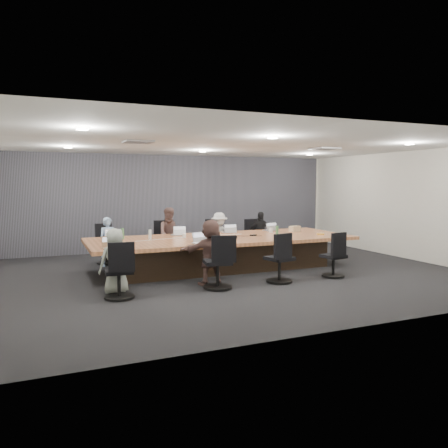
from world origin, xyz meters
name	(u,v)px	position (x,y,z in m)	size (l,w,h in m)	color
floor	(231,273)	(0.00, 0.00, 0.00)	(10.00, 8.00, 0.00)	black
ceiling	(231,144)	(0.00, 0.00, 2.80)	(10.00, 8.00, 0.00)	white
wall_back	(178,202)	(0.00, 4.00, 1.40)	(10.00, 2.80, 0.00)	beige
wall_front	(352,226)	(0.00, -4.00, 1.40)	(10.00, 2.80, 0.00)	beige
wall_right	(406,205)	(5.00, 0.00, 1.40)	(8.00, 2.80, 0.00)	beige
curtain	(178,202)	(0.00, 3.92, 1.40)	(9.80, 0.04, 2.80)	#575864
conference_table	(222,252)	(0.00, 0.50, 0.40)	(6.00, 2.20, 0.74)	#302116
chair_0	(106,249)	(-2.36, 2.20, 0.38)	(0.51, 0.51, 0.75)	black
chair_1	(167,244)	(-0.84, 2.20, 0.40)	(0.54, 0.54, 0.80)	black
chair_2	(214,242)	(0.48, 2.20, 0.40)	(0.54, 0.54, 0.80)	black
chair_3	(254,241)	(1.68, 2.20, 0.36)	(0.49, 0.49, 0.72)	black
chair_4	(119,276)	(-2.62, -1.20, 0.40)	(0.54, 0.54, 0.80)	black
chair_5	(218,266)	(-0.80, -1.20, 0.42)	(0.57, 0.57, 0.85)	black
chair_6	(279,262)	(0.52, -1.20, 0.40)	(0.55, 0.55, 0.81)	black
chair_7	(333,260)	(1.82, -1.20, 0.37)	(0.50, 0.50, 0.74)	black
person_0	(108,242)	(-2.36, 1.85, 0.59)	(0.43, 0.28, 1.17)	#88A7CE
laptop_0	(112,238)	(-2.36, 1.30, 0.75)	(0.35, 0.24, 0.02)	#B2B2B7
person_1	(171,235)	(-0.84, 1.85, 0.68)	(0.66, 0.52, 1.37)	brown
laptop_1	(177,235)	(-0.84, 1.30, 0.75)	(0.29, 0.20, 0.02)	#B2B2B7
person_2	(219,236)	(0.48, 1.85, 0.60)	(0.78, 0.45, 1.21)	#B2B2B2
laptop_2	(228,232)	(0.48, 1.30, 0.75)	(0.31, 0.22, 0.02)	#B2B2B7
person_3	(260,234)	(1.68, 1.85, 0.60)	(0.70, 0.29, 1.20)	black
laptop_3	(270,230)	(1.68, 1.30, 0.75)	(0.33, 0.23, 0.02)	#B2B2B7
person_4	(115,261)	(-2.62, -0.85, 0.59)	(0.58, 0.38, 1.18)	gray
laptop_4	(111,248)	(-2.62, -0.30, 0.75)	(0.30, 0.21, 0.02)	#8C6647
person_5	(211,252)	(-0.80, -0.85, 0.64)	(1.19, 0.38, 1.28)	brown
laptop_5	(201,243)	(-0.80, -0.30, 0.75)	(0.33, 0.22, 0.02)	#B2B2B7
bottle_green_left	(123,233)	(-2.16, 1.08, 0.86)	(0.07, 0.07, 0.24)	#4D884C
bottle_green_right	(277,231)	(1.25, 0.19, 0.86)	(0.07, 0.07, 0.24)	#4D884C
bottle_clear	(150,234)	(-1.62, 0.76, 0.85)	(0.06, 0.06, 0.22)	silver
cup_white_far	(184,236)	(-0.84, 0.72, 0.79)	(0.08, 0.08, 0.10)	white
cup_white_near	(271,230)	(1.50, 0.91, 0.79)	(0.09, 0.09, 0.11)	white
mug_brown	(104,241)	(-2.65, 0.41, 0.80)	(0.10, 0.10, 0.12)	brown
mic_left	(216,237)	(-0.21, 0.38, 0.76)	(0.15, 0.10, 0.03)	black
mic_right	(253,235)	(0.77, 0.46, 0.75)	(0.14, 0.09, 0.03)	black
stapler	(233,237)	(0.14, 0.18, 0.77)	(0.16, 0.04, 0.06)	black
canvas_bag	(295,229)	(2.14, 0.83, 0.81)	(0.27, 0.16, 0.14)	tan
snack_packet	(320,234)	(2.34, 0.01, 0.76)	(0.17, 0.11, 0.04)	gold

